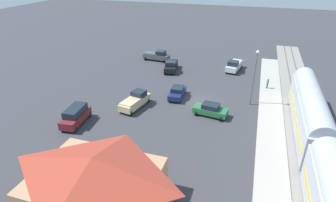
{
  "coord_description": "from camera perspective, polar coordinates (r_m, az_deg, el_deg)",
  "views": [
    {
      "loc": [
        -6.86,
        36.55,
        18.67
      ],
      "look_at": [
        3.85,
        3.23,
        1.0
      ],
      "focal_mm": 29.88,
      "sensor_mm": 36.0,
      "label": 1
    }
  ],
  "objects": [
    {
      "name": "ground_plane",
      "position": [
        41.61,
        6.42,
        -0.05
      ],
      "size": [
        200.0,
        200.0,
        0.0
      ],
      "primitive_type": "plane",
      "color": "#38383D"
    },
    {
      "name": "railway_track",
      "position": [
        41.62,
        25.63,
        -2.6
      ],
      "size": [
        4.8,
        70.0,
        0.3
      ],
      "color": "gray",
      "rests_on": "ground"
    },
    {
      "name": "platform",
      "position": [
        41.09,
        20.19,
        -1.79
      ],
      "size": [
        3.2,
        46.0,
        0.3
      ],
      "color": "#A8A399",
      "rests_on": "ground"
    },
    {
      "name": "station_building",
      "position": [
        24.21,
        -14.62,
        -15.71
      ],
      "size": [
        10.66,
        8.5,
        5.1
      ],
      "color": "tan",
      "rests_on": "ground"
    },
    {
      "name": "pedestrian_on_platform",
      "position": [
        47.25,
        19.67,
        3.57
      ],
      "size": [
        0.36,
        0.36,
        1.71
      ],
      "color": "#333338",
      "rests_on": "platform"
    },
    {
      "name": "suv_maroon",
      "position": [
        37.18,
        -18.35,
        -2.83
      ],
      "size": [
        2.46,
        5.08,
        2.22
      ],
      "color": "maroon",
      "rests_on": "ground"
    },
    {
      "name": "sedan_navy",
      "position": [
        42.19,
        1.9,
        1.83
      ],
      "size": [
        2.02,
        4.57,
        1.74
      ],
      "color": "navy",
      "rests_on": "ground"
    },
    {
      "name": "pickup_silver",
      "position": [
        54.3,
        13.35,
        7.09
      ],
      "size": [
        2.81,
        5.65,
        2.14
      ],
      "color": "silver",
      "rests_on": "ground"
    },
    {
      "name": "pickup_tan",
      "position": [
        39.54,
        -6.67,
        0.09
      ],
      "size": [
        2.91,
        5.67,
        2.14
      ],
      "color": "#C6B284",
      "rests_on": "ground"
    },
    {
      "name": "sedan_green",
      "position": [
        37.63,
        8.66,
        -1.76
      ],
      "size": [
        4.71,
        2.73,
        1.74
      ],
      "color": "#236638",
      "rests_on": "ground"
    },
    {
      "name": "pickup_charcoal",
      "position": [
        58.6,
        -2.29,
        9.24
      ],
      "size": [
        5.56,
        2.86,
        2.14
      ],
      "color": "#47494F",
      "rests_on": "ground"
    },
    {
      "name": "pickup_black",
      "position": [
        52.71,
        0.62,
        7.23
      ],
      "size": [
        2.84,
        5.65,
        2.14
      ],
      "color": "black",
      "rests_on": "ground"
    },
    {
      "name": "light_pole_near_platform",
      "position": [
        40.19,
        17.3,
        5.71
      ],
      "size": [
        0.44,
        0.44,
        8.03
      ],
      "color": "#515156",
      "rests_on": "ground"
    }
  ]
}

